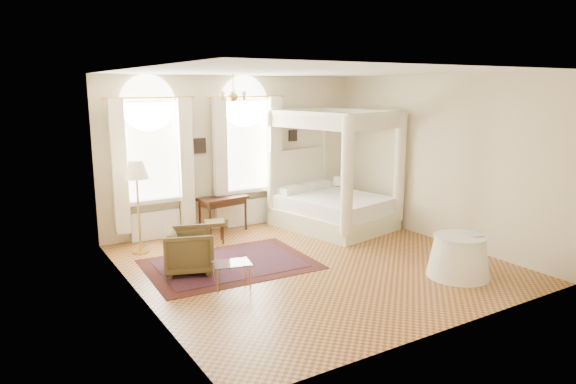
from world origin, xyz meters
name	(u,v)px	position (x,y,z in m)	size (l,w,h in m)	color
ground	(312,263)	(0.00, 0.00, 0.00)	(6.00, 6.00, 0.00)	#AD7332
room_walls	(313,152)	(0.00, 0.00, 1.98)	(6.00, 6.00, 6.00)	beige
window_left	(153,167)	(-1.90, 2.87, 1.49)	(1.62, 0.27, 3.29)	white
window_right	(247,160)	(0.20, 2.87, 1.49)	(1.62, 0.27, 3.29)	white
chandelier	(233,96)	(-0.90, 1.20, 2.91)	(0.51, 0.45, 0.50)	#B5963C
wall_pictures	(240,141)	(0.09, 2.97, 1.89)	(2.54, 0.03, 0.39)	black
canopy_bed	(334,201)	(1.75, 1.73, 0.58)	(2.38, 2.71, 2.57)	beige
nightstand	(335,203)	(2.50, 2.70, 0.28)	(0.39, 0.35, 0.55)	#391B0F
nightstand_lamp	(337,182)	(2.54, 2.69, 0.80)	(0.25, 0.25, 0.37)	#B5963C
writing_desk	(223,202)	(-0.48, 2.70, 0.65)	(1.08, 0.67, 0.76)	#391B0F
laptop	(219,195)	(-0.52, 2.81, 0.78)	(0.34, 0.22, 0.03)	black
stool	(215,225)	(-0.96, 2.05, 0.37)	(0.48, 0.48, 0.44)	#4C3E20
armchair	(189,250)	(-2.00, 0.75, 0.37)	(0.79, 0.81, 0.74)	#493A1F
coffee_table	(231,265)	(-1.69, -0.26, 0.36)	(0.66, 0.52, 0.40)	silver
floor_lamp	(136,175)	(-2.41, 2.19, 1.48)	(0.45, 0.45, 1.74)	#B5963C
oriental_rug	(230,264)	(-1.27, 0.70, 0.01)	(2.94, 2.17, 0.01)	#441910
side_table	(459,256)	(1.69, -1.77, 0.34)	(1.01, 1.01, 0.69)	white
book	(469,235)	(1.81, -1.85, 0.70)	(0.20, 0.27, 0.03)	black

